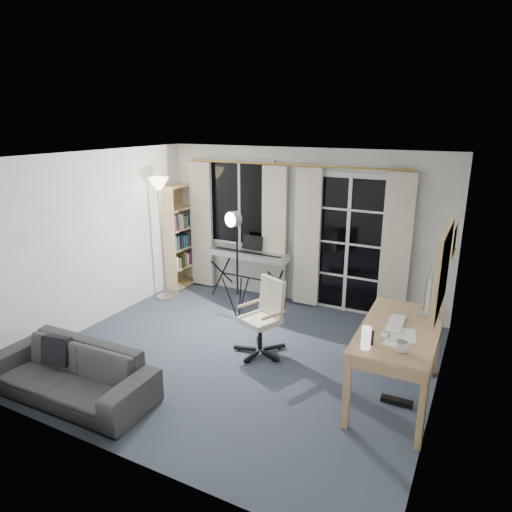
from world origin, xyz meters
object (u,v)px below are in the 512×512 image
at_px(sofa, 68,365).
at_px(bookshelf, 181,238).
at_px(monitor, 430,289).
at_px(office_chair, 267,310).
at_px(mug, 402,345).
at_px(desk, 399,337).
at_px(torchiere_lamp, 160,202).
at_px(studio_light, 234,232).
at_px(keyboard_piano, 249,256).

bearing_deg(sofa, bookshelf, 105.46).
xyz_separation_m(bookshelf, monitor, (4.20, -1.36, 0.26)).
xyz_separation_m(office_chair, mug, (1.72, -0.81, 0.31)).
bearing_deg(mug, bookshelf, 150.57).
relative_size(bookshelf, desk, 1.18).
bearing_deg(monitor, office_chair, -176.85).
distance_m(torchiere_lamp, mug, 4.35).
bearing_deg(monitor, mug, -97.13).
relative_size(studio_light, monitor, 2.83).
height_order(bookshelf, monitor, bookshelf).
bearing_deg(torchiere_lamp, mug, -22.51).
relative_size(office_chair, mug, 7.23).
bearing_deg(desk, studio_light, 157.21).
xyz_separation_m(keyboard_piano, office_chair, (1.01, -1.42, -0.17)).
height_order(mug, sofa, mug).
xyz_separation_m(office_chair, monitor, (1.82, 0.14, 0.54)).
relative_size(bookshelf, torchiere_lamp, 0.91).
relative_size(torchiere_lamp, mug, 14.94).
relative_size(studio_light, desk, 1.08).
xyz_separation_m(bookshelf, desk, (4.00, -1.81, -0.14)).
relative_size(bookshelf, keyboard_piano, 1.32).
bearing_deg(office_chair, keyboard_piano, 147.99).
height_order(keyboard_piano, office_chair, keyboard_piano).
height_order(studio_light, mug, studio_light).
relative_size(bookshelf, office_chair, 1.87).
relative_size(studio_light, sofa, 0.87).
xyz_separation_m(keyboard_piano, mug, (2.73, -2.23, 0.13)).
bearing_deg(sofa, mug, 17.02).
relative_size(desk, monitor, 2.62).
relative_size(monitor, mug, 4.40).
bearing_deg(keyboard_piano, mug, -36.82).
xyz_separation_m(bookshelf, torchiere_lamp, (0.13, -0.67, 0.73)).
relative_size(keyboard_piano, studio_light, 0.83).
relative_size(office_chair, monitor, 1.64).
relative_size(office_chair, sofa, 0.51).
bearing_deg(torchiere_lamp, bookshelf, 101.35).
bearing_deg(keyboard_piano, sofa, -94.27).
xyz_separation_m(torchiere_lamp, office_chair, (2.24, -0.84, -1.01)).
bearing_deg(desk, bookshelf, 154.27).
distance_m(desk, sofa, 3.39).
xyz_separation_m(bookshelf, keyboard_piano, (1.37, -0.09, -0.11)).
bearing_deg(sofa, monitor, 30.43).
distance_m(office_chair, sofa, 2.30).
height_order(office_chair, sofa, office_chair).
bearing_deg(sofa, office_chair, 51.69).
bearing_deg(desk, keyboard_piano, 145.36).
xyz_separation_m(mug, sofa, (-3.11, -1.02, -0.50)).
relative_size(keyboard_piano, office_chair, 1.42).
distance_m(office_chair, monitor, 1.91).
bearing_deg(office_chair, bookshelf, 170.32).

